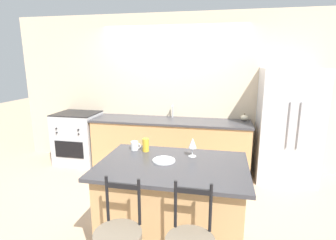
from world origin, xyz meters
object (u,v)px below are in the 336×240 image
Objects in this scene: refrigerator at (287,126)px; dinner_plate at (164,160)px; wine_glass at (193,143)px; tumbler_cup at (146,145)px; oven_range at (79,138)px; coffee_mug at (135,146)px; pumpkin_decoration at (244,118)px.

dinner_plate is (-1.57, -1.91, 0.04)m from refrigerator.
tumbler_cup is (-0.52, 0.05, -0.07)m from wine_glass.
oven_range is 4.79× the size of wine_glass.
coffee_mug is at bearing 170.42° from tumbler_cup.
tumbler_cup is (0.13, -0.02, 0.02)m from coffee_mug.
dinner_plate is at bearing -129.41° from refrigerator.
wine_glass reaches higher than oven_range.
coffee_mug is 2.29m from pumpkin_decoration.
wine_glass reaches higher than tumbler_cup.
refrigerator is 14.26× the size of pumpkin_decoration.
oven_range is 8.34× the size of coffee_mug.
oven_range is at bearing 135.52° from coffee_mug.
coffee_mug reaches higher than oven_range.
dinner_plate is at bearing -43.08° from tumbler_cup.
dinner_plate is (2.07, -1.92, 0.46)m from oven_range.
pumpkin_decoration reaches higher than oven_range.
tumbler_cup is 1.15× the size of pumpkin_decoration.
oven_range reaches higher than dinner_plate.
refrigerator reaches higher than pumpkin_decoration.
oven_range is 6.60× the size of tumbler_cup.
pumpkin_decoration is at bearing 57.97° from tumbler_cup.
oven_range is 7.60× the size of pumpkin_decoration.
coffee_mug is at bearing -44.48° from oven_range.
coffee_mug is 0.79× the size of tumbler_cup.
wine_glass reaches higher than pumpkin_decoration.
wine_glass is 0.53m from tumbler_cup.
wine_glass reaches higher than coffee_mug.
tumbler_cup reaches higher than dinner_plate.
wine_glass is 1.74× the size of coffee_mug.
refrigerator is 12.38× the size of tumbler_cup.
pumpkin_decoration reaches higher than dinner_plate.
wine_glass is 1.38× the size of tumbler_cup.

